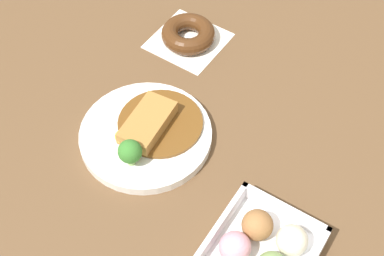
{
  "coord_description": "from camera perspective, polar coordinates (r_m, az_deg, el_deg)",
  "views": [
    {
      "loc": [
        -0.48,
        -0.28,
        0.78
      ],
      "look_at": [
        -0.0,
        0.02,
        0.03
      ],
      "focal_mm": 51.41,
      "sensor_mm": 36.0,
      "label": 1
    }
  ],
  "objects": [
    {
      "name": "curry_plate",
      "position": [
        0.95,
        -4.78,
        -0.57
      ],
      "size": [
        0.23,
        0.23,
        0.07
      ],
      "color": "white",
      "rests_on": "ground_plane"
    },
    {
      "name": "chocolate_ring_donut",
      "position": [
        1.11,
        -0.39,
        9.67
      ],
      "size": [
        0.14,
        0.14,
        0.04
      ],
      "color": "white",
      "rests_on": "ground_plane"
    },
    {
      "name": "ground_plane",
      "position": [
        0.95,
        1.16,
        -1.53
      ],
      "size": [
        1.6,
        1.6,
        0.0
      ],
      "primitive_type": "plane",
      "color": "brown"
    }
  ]
}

